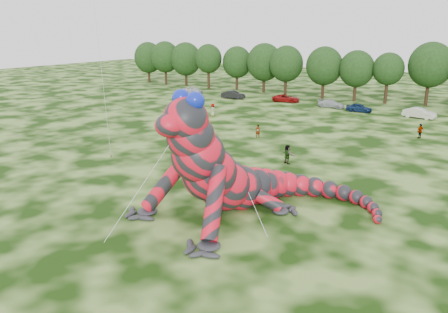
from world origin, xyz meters
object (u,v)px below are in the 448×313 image
(tree_6, at_px, (286,71))
(car_5, at_px, (419,113))
(inflatable_gecko, at_px, (238,148))
(spectator_4, at_px, (213,110))
(tree_5, at_px, (264,68))
(car_0, at_px, (193,90))
(tree_2, at_px, (186,64))
(spectator_5, at_px, (287,154))
(spectator_0, at_px, (258,131))
(car_3, at_px, (331,104))
(tree_0, at_px, (148,62))
(car_2, at_px, (286,98))
(car_1, at_px, (233,95))
(tree_3, at_px, (209,67))
(tree_1, at_px, (165,63))
(flying_kite, at_px, (94,1))
(tree_9, at_px, (387,78))
(tree_8, at_px, (356,76))
(tree_4, at_px, (237,68))
(tree_10, at_px, (429,74))
(spectator_3, at_px, (420,131))
(tree_7, at_px, (324,73))

(tree_6, relative_size, car_5, 2.09)
(inflatable_gecko, distance_m, spectator_4, 34.75)
(tree_5, height_order, car_0, tree_5)
(tree_2, distance_m, spectator_5, 61.78)
(spectator_0, bearing_deg, car_5, -170.14)
(car_3, bearing_deg, inflatable_gecko, -168.35)
(tree_0, bearing_deg, car_2, -13.40)
(tree_5, relative_size, car_1, 2.21)
(inflatable_gecko, height_order, tree_3, tree_3)
(car_3, bearing_deg, tree_1, 78.52)
(flying_kite, distance_m, tree_9, 54.48)
(tree_2, height_order, tree_8, tree_2)
(tree_4, bearing_deg, car_0, -116.18)
(tree_9, xyz_separation_m, spectator_0, (-7.06, -33.86, -3.52))
(car_0, height_order, spectator_0, spectator_0)
(tree_10, relative_size, car_3, 2.43)
(tree_10, xyz_separation_m, spectator_0, (-13.39, -35.09, -4.44))
(tree_9, xyz_separation_m, car_5, (7.21, -10.88, -3.59))
(tree_8, bearing_deg, tree_4, 176.11)
(spectator_5, bearing_deg, car_3, -50.18)
(flying_kite, bearing_deg, tree_6, 95.80)
(car_0, relative_size, car_3, 0.96)
(tree_5, bearing_deg, tree_9, -2.58)
(tree_2, distance_m, tree_6, 25.55)
(tree_3, relative_size, car_1, 2.13)
(tree_3, height_order, tree_9, tree_3)
(flying_kite, height_order, car_5, flying_kite)
(tree_9, relative_size, car_3, 2.00)
(spectator_4, xyz_separation_m, spectator_3, (28.30, 1.62, -0.06))
(car_0, relative_size, car_2, 0.86)
(car_1, height_order, spectator_0, spectator_0)
(inflatable_gecko, height_order, tree_8, tree_8)
(car_2, bearing_deg, tree_6, 18.31)
(tree_0, height_order, tree_3, tree_0)
(tree_3, height_order, tree_8, tree_3)
(car_0, relative_size, car_1, 0.94)
(tree_2, relative_size, spectator_3, 5.53)
(tree_1, bearing_deg, tree_3, -4.45)
(flying_kite, height_order, tree_3, flying_kite)
(tree_8, bearing_deg, tree_0, 177.44)
(tree_7, relative_size, car_3, 2.19)
(tree_2, distance_m, car_2, 30.60)
(tree_1, distance_m, spectator_3, 63.78)
(tree_3, distance_m, car_0, 8.85)
(spectator_5, bearing_deg, tree_8, -54.33)
(car_2, bearing_deg, tree_4, 52.00)
(tree_5, height_order, tree_8, tree_5)
(tree_3, bearing_deg, spectator_4, -54.82)
(tree_2, height_order, tree_7, tree_2)
(tree_9, distance_m, spectator_4, 31.98)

